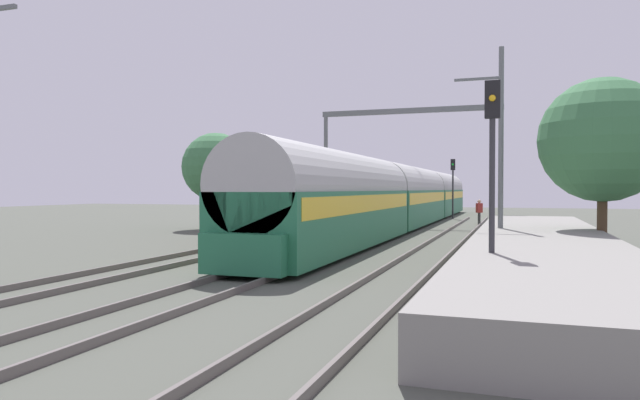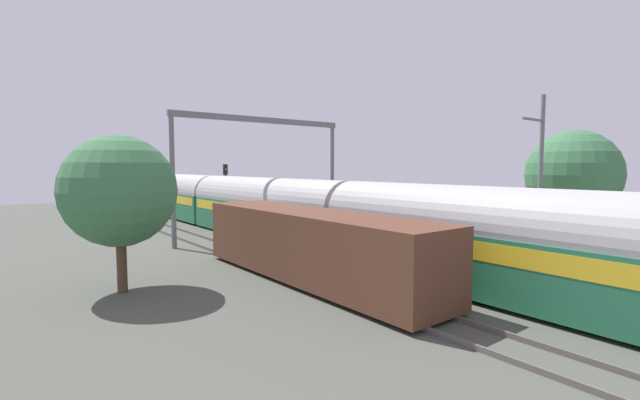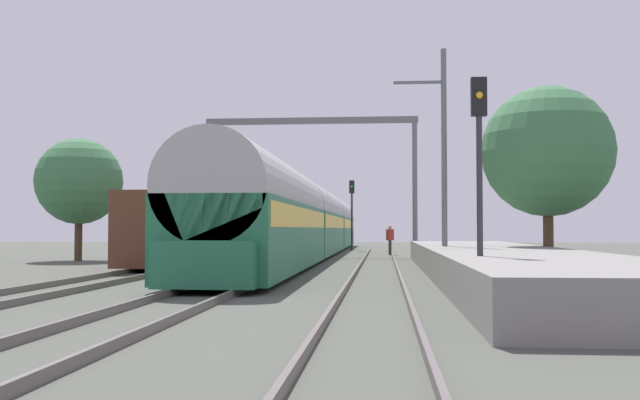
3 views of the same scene
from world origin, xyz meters
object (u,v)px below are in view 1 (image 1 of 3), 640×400
Objects in this scene: railway_signal_near at (492,156)px; catenary_gantry at (409,142)px; railway_signal_far at (453,180)px; person_crossing at (479,210)px; passenger_train at (408,196)px; freight_car at (299,208)px.

railway_signal_near is 0.42× the size of catenary_gantry.
railway_signal_near is 1.03× the size of railway_signal_far.
railway_signal_near reaches higher than person_crossing.
railway_signal_far is (-2.56, 7.94, 2.11)m from person_crossing.
passenger_train is at bearing -101.10° from railway_signal_far.
freight_car is (-3.87, -10.25, -0.50)m from passenger_train.
catenary_gantry reaches higher than freight_car.
railway_signal_near is at bearing 56.16° from person_crossing.
freight_car is at bearing 17.45° from person_crossing.
freight_car is 14.69m from person_crossing.
railway_signal_far is at bearing 73.88° from freight_car.
catenary_gantry is at bearing 104.67° from railway_signal_near.
catenary_gantry is at bearing 90.00° from passenger_train.
railway_signal_far reaches higher than freight_car.
railway_signal_far is at bearing 97.44° from railway_signal_near.
passenger_train is 10.97m from freight_car.
person_crossing is 25.83m from railway_signal_near.
freight_car is 2.66× the size of railway_signal_far.
person_crossing is (4.48, 1.83, -0.94)m from passenger_train.
person_crossing is 8.61m from railway_signal_far.
railway_signal_far is at bearing -110.01° from person_crossing.
railway_signal_near is (6.30, -23.84, 1.25)m from passenger_train.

